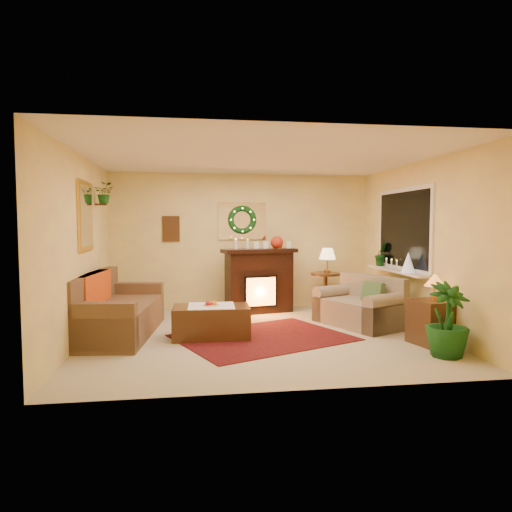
{
  "coord_description": "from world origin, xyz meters",
  "views": [
    {
      "loc": [
        -1.0,
        -6.53,
        1.64
      ],
      "look_at": [
        0.0,
        0.35,
        1.15
      ],
      "focal_mm": 32.0,
      "sensor_mm": 36.0,
      "label": 1
    }
  ],
  "objects": [
    {
      "name": "wreath",
      "position": [
        0.0,
        2.19,
        1.72
      ],
      "size": [
        0.55,
        0.11,
        0.55
      ],
      "primitive_type": "torus",
      "rotation": [
        1.57,
        0.0,
        0.0
      ],
      "color": "#194719",
      "rests_on": "wall_back"
    },
    {
      "name": "wall_front",
      "position": [
        0.0,
        -2.25,
        1.3
      ],
      "size": [
        5.0,
        5.0,
        0.0
      ],
      "primitive_type": "plane",
      "color": "#EFD88C",
      "rests_on": "ground"
    },
    {
      "name": "wall_right",
      "position": [
        2.5,
        0.0,
        1.3
      ],
      "size": [
        4.5,
        4.5,
        0.0
      ],
      "primitive_type": "plane",
      "color": "#EFD88C",
      "rests_on": "ground"
    },
    {
      "name": "wall_back",
      "position": [
        0.0,
        2.25,
        1.3
      ],
      "size": [
        5.0,
        5.0,
        0.0
      ],
      "primitive_type": "plane",
      "color": "#EFD88C",
      "rests_on": "ground"
    },
    {
      "name": "gold_mirror",
      "position": [
        -2.48,
        0.3,
        1.75
      ],
      "size": [
        0.03,
        0.84,
        1.0
      ],
      "primitive_type": "cube",
      "color": "gold",
      "rests_on": "wall_left"
    },
    {
      "name": "sofa",
      "position": [
        -2.04,
        0.33,
        0.43
      ],
      "size": [
        1.18,
        2.24,
        0.92
      ],
      "primitive_type": "cube",
      "rotation": [
        0.0,
        0.0,
        -0.11
      ],
      "color": "brown",
      "rests_on": "floor"
    },
    {
      "name": "mantel_mirror",
      "position": [
        0.0,
        2.23,
        1.7
      ],
      "size": [
        0.92,
        0.02,
        0.72
      ],
      "primitive_type": "cube",
      "color": "white",
      "rests_on": "wall_back"
    },
    {
      "name": "floor",
      "position": [
        0.0,
        0.0,
        0.0
      ],
      "size": [
        5.0,
        5.0,
        0.0
      ],
      "primitive_type": "plane",
      "color": "beige",
      "rests_on": "ground"
    },
    {
      "name": "poinsettia",
      "position": [
        0.59,
        1.71,
        1.3
      ],
      "size": [
        0.23,
        0.23,
        0.23
      ],
      "primitive_type": "sphere",
      "color": "#AB2713",
      "rests_on": "fireplace"
    },
    {
      "name": "end_table_square",
      "position": [
        2.26,
        -0.8,
        0.27
      ],
      "size": [
        0.59,
        0.59,
        0.6
      ],
      "primitive_type": "cube",
      "rotation": [
        0.0,
        0.0,
        0.23
      ],
      "color": "black",
      "rests_on": "floor"
    },
    {
      "name": "window_glass",
      "position": [
        2.47,
        0.55,
        1.55
      ],
      "size": [
        0.02,
        1.7,
        1.22
      ],
      "primitive_type": "cube",
      "color": "black",
      "rests_on": "wall_right"
    },
    {
      "name": "hanging_plant",
      "position": [
        -2.34,
        1.05,
        1.97
      ],
      "size": [
        0.33,
        0.28,
        0.36
      ],
      "primitive_type": "imported",
      "color": "#194719",
      "rests_on": "wall_left"
    },
    {
      "name": "mantel_candle_a",
      "position": [
        -0.17,
        1.72,
        1.26
      ],
      "size": [
        0.06,
        0.06,
        0.19
      ],
      "primitive_type": "cylinder",
      "color": "#FBFAC3",
      "rests_on": "fireplace"
    },
    {
      "name": "red_throw",
      "position": [
        -2.12,
        0.47,
        0.46
      ],
      "size": [
        0.73,
        1.19,
        0.02
      ],
      "primitive_type": "cube",
      "color": "#B41C11",
      "rests_on": "sofa"
    },
    {
      "name": "loveseat",
      "position": [
        1.68,
        0.43,
        0.42
      ],
      "size": [
        1.29,
        1.58,
        0.8
      ],
      "primitive_type": "cube",
      "rotation": [
        0.0,
        0.0,
        0.43
      ],
      "color": "tan",
      "rests_on": "floor"
    },
    {
      "name": "lamp_tiffany",
      "position": [
        2.27,
        -0.82,
        0.74
      ],
      "size": [
        0.27,
        0.27,
        0.4
      ],
      "primitive_type": "cone",
      "color": "#FFB63C",
      "rests_on": "end_table_square"
    },
    {
      "name": "window_frame",
      "position": [
        2.48,
        0.55,
        1.55
      ],
      "size": [
        0.03,
        1.86,
        1.36
      ],
      "primitive_type": "cube",
      "color": "white",
      "rests_on": "wall_right"
    },
    {
      "name": "side_table_round",
      "position": [
        1.54,
        1.77,
        0.32
      ],
      "size": [
        0.67,
        0.67,
        0.72
      ],
      "primitive_type": "cylinder",
      "rotation": [
        0.0,
        0.0,
        -0.26
      ],
      "color": "#421E10",
      "rests_on": "floor"
    },
    {
      "name": "coffee_table",
      "position": [
        -0.7,
        -0.03,
        0.21
      ],
      "size": [
        1.12,
        0.64,
        0.46
      ],
      "primitive_type": "cube",
      "rotation": [
        0.0,
        0.0,
        -0.04
      ],
      "color": "black",
      "rests_on": "floor"
    },
    {
      "name": "wall_art",
      "position": [
        -1.35,
        2.23,
        1.55
      ],
      "size": [
        0.32,
        0.03,
        0.48
      ],
      "primitive_type": "cube",
      "color": "#381E11",
      "rests_on": "wall_back"
    },
    {
      "name": "mini_tree",
      "position": [
        2.35,
        0.09,
        1.04
      ],
      "size": [
        0.22,
        0.22,
        0.33
      ],
      "primitive_type": "cone",
      "color": "silver",
      "rests_on": "window_sill"
    },
    {
      "name": "wall_left",
      "position": [
        -2.5,
        0.0,
        1.3
      ],
      "size": [
        4.5,
        4.5,
        0.0
      ],
      "primitive_type": "plane",
      "color": "#EFD88C",
      "rests_on": "ground"
    },
    {
      "name": "mantel_candle_b",
      "position": [
        0.05,
        1.74,
        1.26
      ],
      "size": [
        0.06,
        0.06,
        0.17
      ],
      "primitive_type": "cylinder",
      "color": "white",
      "rests_on": "fireplace"
    },
    {
      "name": "fireplace",
      "position": [
        0.26,
        1.75,
        0.55
      ],
      "size": [
        1.27,
        0.64,
        1.12
      ],
      "primitive_type": "cube",
      "rotation": [
        0.0,
        0.0,
        0.22
      ],
      "color": "#311B15",
      "rests_on": "floor"
    },
    {
      "name": "lamp_cream",
      "position": [
        1.57,
        1.76,
        0.88
      ],
      "size": [
        0.31,
        0.31,
        0.48
      ],
      "primitive_type": "cone",
      "color": "#FFDE9B",
      "rests_on": "side_table_round"
    },
    {
      "name": "floor_palm",
      "position": [
        2.13,
        -1.39,
        0.45
      ],
      "size": [
        1.84,
        1.84,
        2.76
      ],
      "primitive_type": "imported",
      "rotation": [
        0.0,
        0.0,
        0.21
      ],
      "color": "#205723",
      "rests_on": "floor"
    },
    {
      "name": "area_rug",
      "position": [
        0.03,
        -0.14,
        0.01
      ],
      "size": [
        2.82,
        2.52,
        0.01
      ],
      "primitive_type": "cube",
      "rotation": [
        0.0,
        0.0,
        0.41
      ],
      "color": "#671402",
      "rests_on": "floor"
    },
    {
      "name": "ceiling",
      "position": [
        0.0,
        0.0,
        2.6
      ],
      "size": [
        5.0,
        5.0,
        0.0
      ],
      "primitive_type": "plane",
      "color": "white",
      "rests_on": "ground"
    },
    {
      "name": "fruit_bowl",
      "position": [
        -0.71,
        -0.03,
        0.45
      ],
      "size": [
        0.25,
        0.25,
        0.06
      ],
      "primitive_type": "cylinder",
      "color": "silver",
      "rests_on": "coffee_table"
    },
    {
      "name": "sill_plant",
      "position": [
        2.4,
        1.22,
        1.08
      ],
      "size": [
        0.3,
        0.24,
        0.56
      ],
      "primitive_type": "imported",
      "color": "#235E25",
      "rests_on": "window_sill"
    },
    {
      "name": "window_sill",
      "position": [
        2.38,
        0.55,
        0.87
      ],
      "size": [
        0.22,
        1.86,
        0.04
      ],
      "primitive_type": "cube",
      "color": "white",
      "rests_on": "wall_right"
    }
  ]
}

